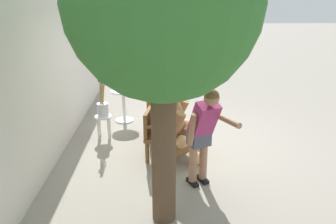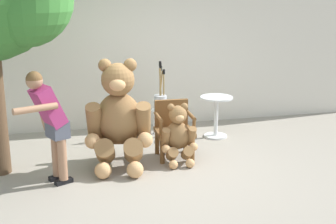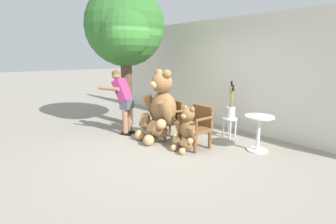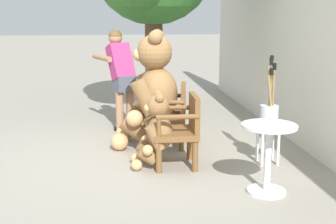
# 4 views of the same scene
# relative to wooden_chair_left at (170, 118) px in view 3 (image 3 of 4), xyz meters

# --- Properties ---
(ground_plane) EXTENTS (60.00, 60.00, 0.00)m
(ground_plane) POSITION_rel_wooden_chair_left_xyz_m (0.42, -0.58, -0.46)
(ground_plane) COLOR gray
(back_wall) EXTENTS (10.00, 0.16, 2.80)m
(back_wall) POSITION_rel_wooden_chair_left_xyz_m (0.42, 1.82, 0.94)
(back_wall) COLOR silver
(back_wall) RESTS_ON ground
(wooden_chair_left) EXTENTS (0.64, 0.61, 0.86)m
(wooden_chair_left) POSITION_rel_wooden_chair_left_xyz_m (0.00, 0.00, 0.00)
(wooden_chair_left) COLOR brown
(wooden_chair_left) RESTS_ON ground
(wooden_chair_right) EXTENTS (0.57, 0.54, 0.86)m
(wooden_chair_right) POSITION_rel_wooden_chair_left_xyz_m (0.85, 0.00, 0.00)
(wooden_chair_right) COLOR brown
(wooden_chair_right) RESTS_ON ground
(teddy_bear_large) EXTENTS (0.97, 0.96, 1.58)m
(teddy_bear_large) POSITION_rel_wooden_chair_left_xyz_m (-0.02, -0.26, 0.31)
(teddy_bear_large) COLOR olive
(teddy_bear_large) RESTS_ON ground
(teddy_bear_small) EXTENTS (0.54, 0.51, 0.90)m
(teddy_bear_small) POSITION_rel_wooden_chair_left_xyz_m (0.84, -0.29, -0.02)
(teddy_bear_small) COLOR olive
(teddy_bear_small) RESTS_ON ground
(person_visitor) EXTENTS (0.68, 0.69, 1.54)m
(person_visitor) POSITION_rel_wooden_chair_left_xyz_m (-0.97, -0.64, 0.45)
(person_visitor) COLOR black
(person_visitor) RESTS_ON ground
(white_stool) EXTENTS (0.34, 0.34, 0.46)m
(white_stool) POSITION_rel_wooden_chair_left_xyz_m (0.88, 1.07, -0.11)
(white_stool) COLOR white
(white_stool) RESTS_ON ground
(brush_bucket) EXTENTS (0.22, 0.22, 0.86)m
(brush_bucket) POSITION_rel_wooden_chair_left_xyz_m (0.88, 1.08, 0.18)
(brush_bucket) COLOR silver
(brush_bucket) RESTS_ON white_stool
(round_side_table) EXTENTS (0.56, 0.56, 0.72)m
(round_side_table) POSITION_rel_wooden_chair_left_xyz_m (1.80, 0.76, -0.01)
(round_side_table) COLOR silver
(round_side_table) RESTS_ON ground
(patio_tree) EXTENTS (2.17, 2.06, 3.65)m
(patio_tree) POSITION_rel_wooden_chair_left_xyz_m (-1.61, -0.12, 2.09)
(patio_tree) COLOR brown
(patio_tree) RESTS_ON ground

